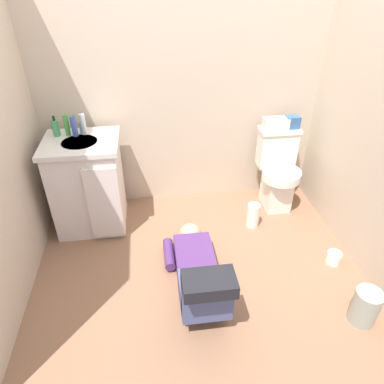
{
  "coord_description": "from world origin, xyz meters",
  "views": [
    {
      "loc": [
        -0.3,
        -1.98,
        2.01
      ],
      "look_at": [
        0.01,
        0.34,
        0.45
      ],
      "focal_mm": 32.66,
      "sensor_mm": 36.0,
      "label": 1
    }
  ],
  "objects_px": {
    "toiletry_bag": "(292,122)",
    "bottle_clear": "(83,124)",
    "soap_dispenser": "(56,128)",
    "toilet_paper_roll": "(334,258)",
    "bottle_green": "(67,125)",
    "vanity_cabinet": "(88,184)",
    "trash_can": "(365,307)",
    "paper_towel_roll": "(253,215)",
    "tissue_box": "(276,124)",
    "person_plumber": "(198,273)",
    "bottle_blue": "(74,126)",
    "toilet": "(278,171)",
    "faucet": "(81,128)"
  },
  "relations": [
    {
      "from": "bottle_green",
      "to": "toilet",
      "type": "bearing_deg",
      "value": -0.93
    },
    {
      "from": "person_plumber",
      "to": "toiletry_bag",
      "type": "height_order",
      "value": "toiletry_bag"
    },
    {
      "from": "vanity_cabinet",
      "to": "trash_can",
      "type": "height_order",
      "value": "vanity_cabinet"
    },
    {
      "from": "bottle_green",
      "to": "tissue_box",
      "type": "bearing_deg",
      "value": 1.98
    },
    {
      "from": "bottle_clear",
      "to": "paper_towel_roll",
      "type": "bearing_deg",
      "value": -14.49
    },
    {
      "from": "toilet_paper_roll",
      "to": "tissue_box",
      "type": "bearing_deg",
      "value": 105.07
    },
    {
      "from": "tissue_box",
      "to": "bottle_green",
      "type": "distance_m",
      "value": 1.77
    },
    {
      "from": "bottle_clear",
      "to": "vanity_cabinet",
      "type": "bearing_deg",
      "value": -99.74
    },
    {
      "from": "person_plumber",
      "to": "bottle_green",
      "type": "relative_size",
      "value": 6.09
    },
    {
      "from": "toiletry_bag",
      "to": "soap_dispenser",
      "type": "relative_size",
      "value": 0.75
    },
    {
      "from": "tissue_box",
      "to": "bottle_clear",
      "type": "height_order",
      "value": "bottle_clear"
    },
    {
      "from": "bottle_green",
      "to": "bottle_clear",
      "type": "bearing_deg",
      "value": 4.37
    },
    {
      "from": "paper_towel_roll",
      "to": "toiletry_bag",
      "type": "bearing_deg",
      "value": 45.35
    },
    {
      "from": "soap_dispenser",
      "to": "vanity_cabinet",
      "type": "bearing_deg",
      "value": -33.1
    },
    {
      "from": "vanity_cabinet",
      "to": "bottle_clear",
      "type": "bearing_deg",
      "value": 80.26
    },
    {
      "from": "faucet",
      "to": "bottle_green",
      "type": "bearing_deg",
      "value": -165.79
    },
    {
      "from": "tissue_box",
      "to": "toilet_paper_roll",
      "type": "distance_m",
      "value": 1.23
    },
    {
      "from": "toiletry_bag",
      "to": "bottle_green",
      "type": "xyz_separation_m",
      "value": [
        -1.92,
        -0.06,
        0.1
      ]
    },
    {
      "from": "toiletry_bag",
      "to": "bottle_clear",
      "type": "distance_m",
      "value": 1.8
    },
    {
      "from": "vanity_cabinet",
      "to": "bottle_clear",
      "type": "xyz_separation_m",
      "value": [
        0.02,
        0.13,
        0.49
      ]
    },
    {
      "from": "soap_dispenser",
      "to": "toilet",
      "type": "bearing_deg",
      "value": -1.05
    },
    {
      "from": "bottle_blue",
      "to": "faucet",
      "type": "bearing_deg",
      "value": 48.13
    },
    {
      "from": "bottle_clear",
      "to": "toilet_paper_roll",
      "type": "distance_m",
      "value": 2.26
    },
    {
      "from": "person_plumber",
      "to": "soap_dispenser",
      "type": "distance_m",
      "value": 1.61
    },
    {
      "from": "toilet",
      "to": "tissue_box",
      "type": "distance_m",
      "value": 0.44
    },
    {
      "from": "toilet",
      "to": "trash_can",
      "type": "distance_m",
      "value": 1.41
    },
    {
      "from": "vanity_cabinet",
      "to": "trash_can",
      "type": "xyz_separation_m",
      "value": [
        1.86,
        -1.29,
        -0.29
      ]
    },
    {
      "from": "toilet_paper_roll",
      "to": "soap_dispenser",
      "type": "bearing_deg",
      "value": 157.15
    },
    {
      "from": "toilet",
      "to": "vanity_cabinet",
      "type": "xyz_separation_m",
      "value": [
        -1.71,
        -0.09,
        0.05
      ]
    },
    {
      "from": "paper_towel_roll",
      "to": "toilet_paper_roll",
      "type": "bearing_deg",
      "value": -46.44
    },
    {
      "from": "toilet",
      "to": "person_plumber",
      "type": "height_order",
      "value": "toilet"
    },
    {
      "from": "soap_dispenser",
      "to": "bottle_blue",
      "type": "xyz_separation_m",
      "value": [
        0.15,
        -0.03,
        0.02
      ]
    },
    {
      "from": "soap_dispenser",
      "to": "paper_towel_roll",
      "type": "relative_size",
      "value": 0.73
    },
    {
      "from": "faucet",
      "to": "bottle_green",
      "type": "xyz_separation_m",
      "value": [
        -0.1,
        -0.03,
        0.04
      ]
    },
    {
      "from": "toilet",
      "to": "toilet_paper_roll",
      "type": "distance_m",
      "value": 0.94
    },
    {
      "from": "toilet",
      "to": "bottle_clear",
      "type": "height_order",
      "value": "bottle_clear"
    },
    {
      "from": "tissue_box",
      "to": "trash_can",
      "type": "relative_size",
      "value": 0.85
    },
    {
      "from": "tissue_box",
      "to": "paper_towel_roll",
      "type": "xyz_separation_m",
      "value": [
        -0.25,
        -0.41,
        -0.69
      ]
    },
    {
      "from": "faucet",
      "to": "toiletry_bag",
      "type": "height_order",
      "value": "faucet"
    },
    {
      "from": "vanity_cabinet",
      "to": "bottle_green",
      "type": "bearing_deg",
      "value": 130.84
    },
    {
      "from": "toiletry_bag",
      "to": "bottle_green",
      "type": "height_order",
      "value": "bottle_green"
    },
    {
      "from": "toilet",
      "to": "toiletry_bag",
      "type": "bearing_deg",
      "value": 40.77
    },
    {
      "from": "tissue_box",
      "to": "soap_dispenser",
      "type": "relative_size",
      "value": 1.33
    },
    {
      "from": "vanity_cabinet",
      "to": "person_plumber",
      "type": "height_order",
      "value": "vanity_cabinet"
    },
    {
      "from": "toiletry_bag",
      "to": "soap_dispenser",
      "type": "distance_m",
      "value": 2.01
    },
    {
      "from": "soap_dispenser",
      "to": "toilet_paper_roll",
      "type": "distance_m",
      "value": 2.44
    },
    {
      "from": "soap_dispenser",
      "to": "bottle_clear",
      "type": "distance_m",
      "value": 0.22
    },
    {
      "from": "bottle_clear",
      "to": "paper_towel_roll",
      "type": "height_order",
      "value": "bottle_clear"
    },
    {
      "from": "person_plumber",
      "to": "bottle_blue",
      "type": "distance_m",
      "value": 1.51
    },
    {
      "from": "faucet",
      "to": "trash_can",
      "type": "relative_size",
      "value": 0.39
    }
  ]
}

